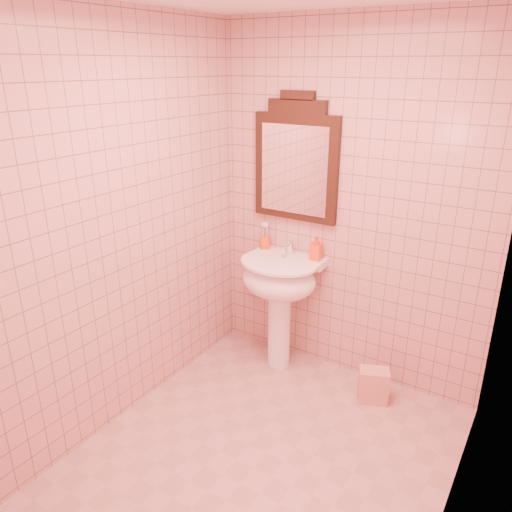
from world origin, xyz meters
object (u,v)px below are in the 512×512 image
Objects in this scene: pedestal_sink at (279,286)px; towel at (373,385)px; soap_dispenser at (316,248)px; toothbrush_cup at (265,242)px; mirror at (296,162)px.

towel is at bearing -3.21° from pedestal_sink.
pedestal_sink is 0.39m from soap_dispenser.
soap_dispenser is at bearing 160.19° from towel.
toothbrush_cup is 0.43m from soap_dispenser.
towel is at bearing -11.91° from toothbrush_cup.
soap_dispenser is 1.03m from towel.
soap_dispenser is at bearing -10.51° from mirror.
mirror is 0.63m from soap_dispenser.
toothbrush_cup is at bearing 175.21° from soap_dispenser.
pedestal_sink is at bearing -36.51° from toothbrush_cup.
towel is (0.78, -0.24, -1.42)m from mirror.
pedestal_sink is 0.97× the size of mirror.
mirror is 0.67m from toothbrush_cup.
mirror is 5.05× the size of soap_dispenser.
pedestal_sink is 0.90m from mirror.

